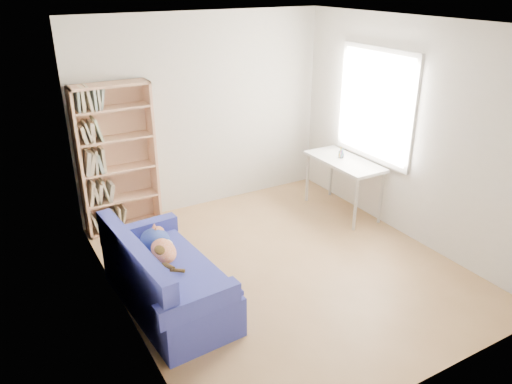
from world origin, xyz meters
TOP-DOWN VIEW (x-y plane):
  - ground at (0.00, 0.00)m, footprint 4.00×4.00m
  - room_shell at (0.10, 0.03)m, footprint 3.54×4.04m
  - sofa at (-1.38, -0.01)m, footprint 0.88×1.67m
  - bookshelf at (-1.25, 1.84)m, footprint 0.93×0.29m
  - desk at (1.47, 0.81)m, footprint 0.52×1.14m
  - pen_cup at (1.48, 0.91)m, footprint 0.08×0.08m

SIDE VIEW (x-z plane):
  - ground at x=0.00m, z-range 0.00..0.00m
  - sofa at x=-1.38m, z-range -0.09..0.70m
  - desk at x=1.47m, z-range 0.30..1.05m
  - pen_cup at x=1.48m, z-range 0.73..0.88m
  - bookshelf at x=-1.25m, z-range -0.07..1.78m
  - room_shell at x=0.10m, z-range 0.33..2.95m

